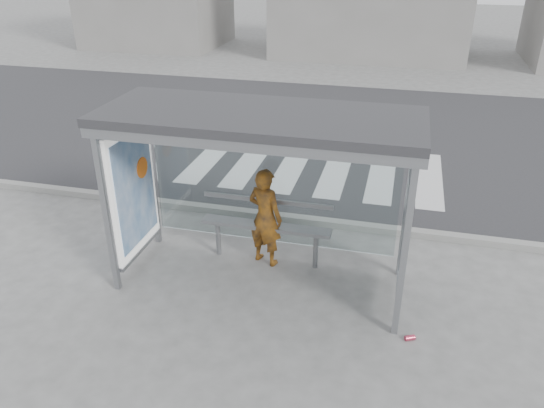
{
  "coord_description": "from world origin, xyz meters",
  "views": [
    {
      "loc": [
        1.78,
        -6.38,
        4.63
      ],
      "look_at": [
        0.12,
        0.2,
        1.21
      ],
      "focal_mm": 35.0,
      "sensor_mm": 36.0,
      "label": 1
    }
  ],
  "objects_px": {
    "bus_shelter": "(235,154)",
    "soda_can": "(410,338)",
    "person": "(265,217)",
    "bench": "(266,226)"
  },
  "relations": [
    {
      "from": "bench",
      "to": "soda_can",
      "type": "relative_size",
      "value": 15.79
    },
    {
      "from": "person",
      "to": "bench",
      "type": "distance_m",
      "value": 0.18
    },
    {
      "from": "bus_shelter",
      "to": "soda_can",
      "type": "bearing_deg",
      "value": -18.6
    },
    {
      "from": "bus_shelter",
      "to": "soda_can",
      "type": "xyz_separation_m",
      "value": [
        2.57,
        -0.87,
        -1.95
      ]
    },
    {
      "from": "person",
      "to": "soda_can",
      "type": "bearing_deg",
      "value": 168.82
    },
    {
      "from": "person",
      "to": "bus_shelter",
      "type": "bearing_deg",
      "value": 77.96
    },
    {
      "from": "soda_can",
      "to": "bench",
      "type": "bearing_deg",
      "value": 148.66
    },
    {
      "from": "bus_shelter",
      "to": "bench",
      "type": "xyz_separation_m",
      "value": [
        0.3,
        0.52,
        -1.36
      ]
    },
    {
      "from": "person",
      "to": "bench",
      "type": "xyz_separation_m",
      "value": [
        0.0,
        0.04,
        -0.18
      ]
    },
    {
      "from": "bus_shelter",
      "to": "person",
      "type": "relative_size",
      "value": 2.66
    }
  ]
}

